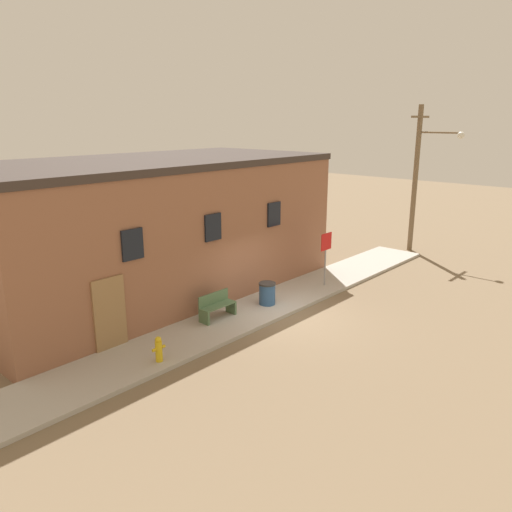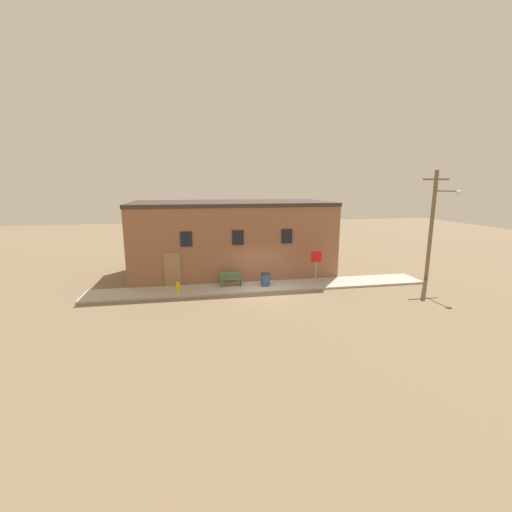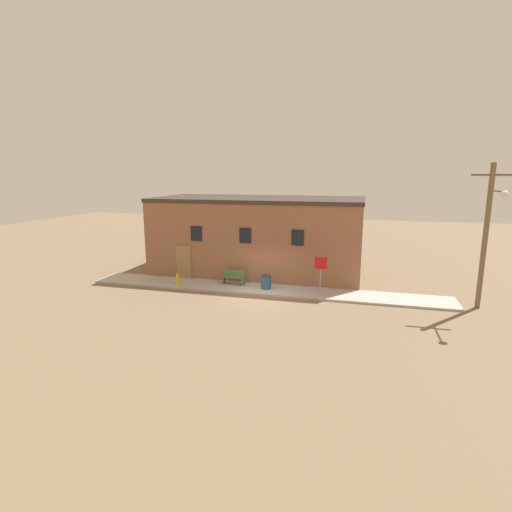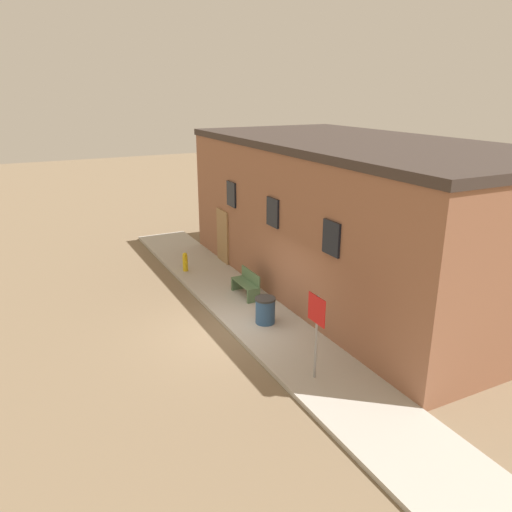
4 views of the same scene
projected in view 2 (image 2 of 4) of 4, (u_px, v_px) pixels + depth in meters
ground_plane at (266, 293)px, 19.90m from camera, size 80.00×80.00×0.00m
sidewalk at (262, 287)px, 20.94m from camera, size 20.62×2.18×0.12m
brick_building at (232, 237)px, 24.32m from camera, size 13.54×6.51×5.05m
fire_hydrant at (178, 288)px, 19.34m from camera, size 0.40×0.19×0.72m
stop_sign at (316, 261)px, 20.91m from camera, size 0.67×0.06×2.09m
bench at (231, 279)px, 20.89m from camera, size 1.30×0.44×0.84m
trash_bin at (266, 279)px, 20.88m from camera, size 0.60×0.60×0.78m
utility_pole at (434, 222)px, 21.84m from camera, size 1.80×2.27×7.09m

